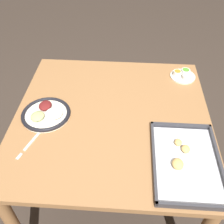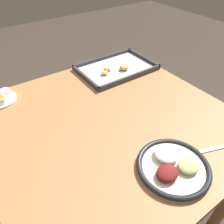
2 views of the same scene
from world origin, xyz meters
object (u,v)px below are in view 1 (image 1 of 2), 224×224
saucer_plate (183,75)px  fork (33,140)px  dinner_plate (46,114)px  baking_tray (185,161)px

saucer_plate → fork: bearing=-54.0°
dinner_plate → saucer_plate: (-0.39, 0.74, 0.00)m
dinner_plate → baking_tray: 0.72m
dinner_plate → saucer_plate: dinner_plate is taller
dinner_plate → baking_tray: (0.25, 0.67, -0.00)m
fork → saucer_plate: bearing=145.4°
saucer_plate → baking_tray: 0.64m
saucer_plate → baking_tray: (0.63, -0.07, -0.01)m
fork → baking_tray: (0.08, 0.70, 0.01)m
dinner_plate → fork: dinner_plate is taller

